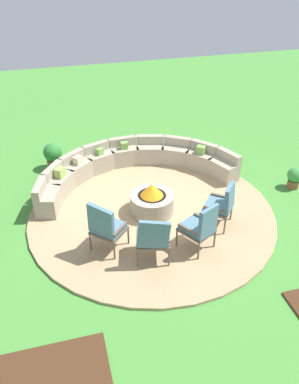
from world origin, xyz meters
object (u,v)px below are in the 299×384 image
(lounge_chair_back_left, at_px, (200,226))
(lounge_chair_back_right, at_px, (222,204))
(curved_stone_bench, at_px, (130,165))
(potted_plant_1, at_px, (295,177))
(lounge_chair_front_left, at_px, (106,226))
(potted_plant_0, at_px, (53,155))
(fire_pit, at_px, (152,201))
(lounge_chair_front_right, at_px, (153,237))

(lounge_chair_back_left, bearing_deg, lounge_chair_back_right, 10.08)
(curved_stone_bench, bearing_deg, potted_plant_1, -21.85)
(lounge_chair_back_left, distance_m, lounge_chair_back_right, 0.91)
(lounge_chair_front_left, height_order, potted_plant_1, lounge_chair_front_left)
(lounge_chair_front_left, height_order, potted_plant_0, lounge_chair_front_left)
(lounge_chair_back_left, bearing_deg, fire_pit, 81.94)
(lounge_chair_front_left, distance_m, lounge_chair_back_right, 2.43)
(lounge_chair_back_left, bearing_deg, potted_plant_0, 91.99)
(curved_stone_bench, bearing_deg, fire_pit, -86.23)
(lounge_chair_back_left, xyz_separation_m, lounge_chair_back_right, (0.70, 0.59, -0.01))
(lounge_chair_back_right, relative_size, potted_plant_1, 1.87)
(lounge_chair_front_right, bearing_deg, lounge_chair_back_right, 35.28)
(lounge_chair_front_right, distance_m, lounge_chair_back_right, 1.76)
(lounge_chair_back_right, bearing_deg, potted_plant_1, -28.75)
(curved_stone_bench, relative_size, lounge_chair_front_right, 4.75)
(fire_pit, relative_size, lounge_chair_front_left, 0.83)
(curved_stone_bench, bearing_deg, lounge_chair_back_right, -60.70)
(fire_pit, height_order, potted_plant_1, fire_pit)
(fire_pit, xyz_separation_m, lounge_chair_front_left, (-1.16, -0.96, 0.30))
(fire_pit, xyz_separation_m, lounge_chair_front_right, (-0.38, -1.46, 0.26))
(potted_plant_0, bearing_deg, curved_stone_bench, -27.87)
(lounge_chair_back_left, relative_size, lounge_chair_back_right, 1.05)
(lounge_chair_front_left, relative_size, lounge_chair_back_left, 1.09)
(lounge_chair_front_right, bearing_deg, potted_plant_0, 124.79)
(lounge_chair_front_right, bearing_deg, lounge_chair_front_left, 161.58)
(curved_stone_bench, distance_m, lounge_chair_back_left, 3.11)
(fire_pit, bearing_deg, lounge_chair_front_right, -104.55)
(lounge_chair_back_right, distance_m, potted_plant_1, 2.55)
(lounge_chair_front_right, relative_size, potted_plant_0, 1.47)
(potted_plant_0, relative_size, potted_plant_1, 1.32)
(lounge_chair_front_right, xyz_separation_m, potted_plant_1, (3.99, 1.60, -0.30))
(curved_stone_bench, height_order, potted_plant_0, curved_stone_bench)
(lounge_chair_front_left, bearing_deg, potted_plant_0, 146.06)
(lounge_chair_front_right, height_order, lounge_chair_back_right, lounge_chair_front_right)
(potted_plant_1, bearing_deg, curved_stone_bench, 158.15)
(fire_pit, distance_m, lounge_chair_front_right, 1.53)
(lounge_chair_back_left, bearing_deg, lounge_chair_front_right, 153.55)
(lounge_chair_front_left, relative_size, potted_plant_0, 1.62)
(fire_pit, height_order, curved_stone_bench, fire_pit)
(lounge_chair_back_right, xyz_separation_m, potted_plant_1, (2.35, 0.95, -0.30))
(curved_stone_bench, xyz_separation_m, lounge_chair_front_right, (-0.27, -3.09, 0.25))
(lounge_chair_front_left, distance_m, potted_plant_0, 3.66)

